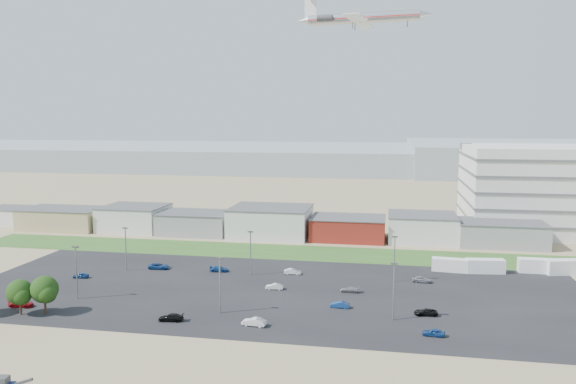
% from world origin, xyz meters
% --- Properties ---
extents(ground, '(700.00, 700.00, 0.00)m').
position_xyz_m(ground, '(0.00, 0.00, 0.00)').
color(ground, '#8D7E5A').
rests_on(ground, ground).
extents(parking_lot, '(120.00, 50.00, 0.01)m').
position_xyz_m(parking_lot, '(5.00, 20.00, 0.01)').
color(parking_lot, black).
rests_on(parking_lot, ground).
extents(grass_strip, '(160.00, 16.00, 0.02)m').
position_xyz_m(grass_strip, '(0.00, 52.00, 0.01)').
color(grass_strip, '#35531F').
rests_on(grass_strip, ground).
extents(hills_backdrop, '(700.00, 200.00, 9.00)m').
position_xyz_m(hills_backdrop, '(40.00, 315.00, 4.50)').
color(hills_backdrop, gray).
rests_on(hills_backdrop, ground).
extents(building_row, '(170.00, 20.00, 8.00)m').
position_xyz_m(building_row, '(-17.00, 71.00, 4.00)').
color(building_row, silver).
rests_on(building_row, ground).
extents(box_trailer_a, '(7.77, 3.12, 2.84)m').
position_xyz_m(box_trailer_a, '(40.27, 40.75, 1.42)').
color(box_trailer_a, silver).
rests_on(box_trailer_a, ground).
extents(box_trailer_b, '(8.23, 3.38, 3.00)m').
position_xyz_m(box_trailer_b, '(47.69, 40.86, 1.50)').
color(box_trailer_b, silver).
rests_on(box_trailer_b, ground).
extents(box_trailer_c, '(8.10, 2.59, 3.03)m').
position_xyz_m(box_trailer_c, '(58.87, 43.05, 1.52)').
color(box_trailer_c, silver).
rests_on(box_trailer_c, ground).
extents(box_trailer_d, '(8.84, 4.41, 3.18)m').
position_xyz_m(box_trailer_d, '(64.46, 42.78, 1.59)').
color(box_trailer_d, silver).
rests_on(box_trailer_d, ground).
extents(tree_right, '(4.60, 4.60, 6.89)m').
position_xyz_m(tree_right, '(-34.04, -0.55, 3.45)').
color(tree_right, black).
rests_on(tree_right, ground).
extents(tree_near, '(4.95, 4.95, 7.42)m').
position_xyz_m(tree_near, '(-30.22, 0.66, 3.71)').
color(tree_near, black).
rests_on(tree_near, ground).
extents(lightpole_front_l, '(1.16, 0.48, 9.87)m').
position_xyz_m(lightpole_front_l, '(-29.15, 8.88, 4.94)').
color(lightpole_front_l, slate).
rests_on(lightpole_front_l, ground).
extents(lightpole_front_m, '(1.14, 0.47, 9.68)m').
position_xyz_m(lightpole_front_m, '(-1.00, 6.28, 4.84)').
color(lightpole_front_m, slate).
rests_on(lightpole_front_m, ground).
extents(lightpole_front_r, '(1.13, 0.47, 9.63)m').
position_xyz_m(lightpole_front_r, '(28.04, 8.16, 4.81)').
color(lightpole_front_r, slate).
rests_on(lightpole_front_r, ground).
extents(lightpole_back_l, '(1.12, 0.47, 9.50)m').
position_xyz_m(lightpole_back_l, '(-29.37, 28.94, 4.75)').
color(lightpole_back_l, slate).
rests_on(lightpole_back_l, ground).
extents(lightpole_back_m, '(1.11, 0.46, 9.46)m').
position_xyz_m(lightpole_back_m, '(-1.62, 30.07, 4.73)').
color(lightpole_back_m, slate).
rests_on(lightpole_back_m, ground).
extents(lightpole_back_r, '(1.11, 0.46, 9.43)m').
position_xyz_m(lightpole_back_r, '(28.31, 30.54, 4.71)').
color(lightpole_back_r, slate).
rests_on(lightpole_back_r, ground).
extents(airliner, '(47.28, 35.10, 12.99)m').
position_xyz_m(airliner, '(17.43, 104.39, 65.25)').
color(airliner, silver).
extents(parked_car_0, '(4.04, 2.07, 1.09)m').
position_xyz_m(parked_car_0, '(33.49, 11.39, 0.55)').
color(parked_car_0, black).
rests_on(parked_car_0, ground).
extents(parked_car_1, '(3.48, 1.44, 1.12)m').
position_xyz_m(parked_car_1, '(18.87, 12.60, 0.56)').
color(parked_car_1, navy).
rests_on(parked_car_1, ground).
extents(parked_car_2, '(3.49, 1.67, 1.15)m').
position_xyz_m(parked_car_2, '(34.11, 2.20, 0.58)').
color(parked_car_2, navy).
rests_on(parked_car_2, ground).
extents(parked_car_3, '(4.28, 2.10, 1.20)m').
position_xyz_m(parked_car_3, '(-7.83, 1.11, 0.60)').
color(parked_car_3, black).
rests_on(parked_car_3, ground).
extents(parked_car_5, '(3.35, 1.66, 1.10)m').
position_xyz_m(parked_car_5, '(-35.98, 21.54, 0.55)').
color(parked_car_5, navy).
rests_on(parked_car_5, ground).
extents(parked_car_6, '(4.23, 1.93, 1.20)m').
position_xyz_m(parked_car_6, '(-9.05, 31.50, 0.60)').
color(parked_car_6, navy).
rests_on(parked_car_6, ground).
extents(parked_car_7, '(3.50, 1.40, 1.13)m').
position_xyz_m(parked_car_7, '(5.39, 21.08, 0.57)').
color(parked_car_7, silver).
rests_on(parked_car_7, ground).
extents(parked_car_8, '(3.99, 1.95, 1.31)m').
position_xyz_m(parked_car_8, '(33.86, 31.02, 0.66)').
color(parked_car_8, '#A5A5AA').
rests_on(parked_car_8, ground).
extents(parked_car_9, '(4.67, 2.30, 1.28)m').
position_xyz_m(parked_car_9, '(-22.81, 31.14, 0.64)').
color(parked_car_9, navy).
rests_on(parked_car_9, ground).
extents(parked_car_10, '(4.50, 2.10, 1.27)m').
position_xyz_m(parked_car_10, '(-36.49, 2.95, 0.64)').
color(parked_car_10, maroon).
rests_on(parked_car_10, ground).
extents(parked_car_11, '(3.64, 1.34, 1.19)m').
position_xyz_m(parked_car_11, '(7.02, 32.33, 0.60)').
color(parked_car_11, silver).
rests_on(parked_car_11, ground).
extents(parked_car_12, '(3.81, 1.69, 1.09)m').
position_xyz_m(parked_car_12, '(19.88, 21.92, 0.54)').
color(parked_car_12, '#A5A5AA').
rests_on(parked_car_12, ground).
extents(parked_car_13, '(4.11, 1.87, 1.31)m').
position_xyz_m(parked_car_13, '(6.14, 1.46, 0.65)').
color(parked_car_13, silver).
rests_on(parked_car_13, ground).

